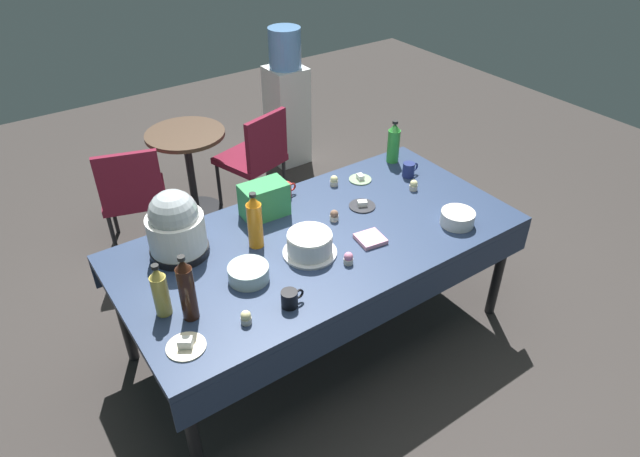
{
  "coord_description": "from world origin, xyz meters",
  "views": [
    {
      "loc": [
        -1.41,
        -2.03,
        2.53
      ],
      "look_at": [
        0.0,
        0.0,
        0.8
      ],
      "focal_mm": 31.29,
      "sensor_mm": 36.0,
      "label": 1
    }
  ],
  "objects": [
    {
      "name": "ceramic_snack_bowl",
      "position": [
        0.7,
        -0.35,
        0.79
      ],
      "size": [
        0.19,
        0.19,
        0.08
      ],
      "primitive_type": "cylinder",
      "color": "silver",
      "rests_on": "potluck_table"
    },
    {
      "name": "maroon_chair_right",
      "position": [
        0.42,
        1.49,
        0.49
      ],
      "size": [
        0.55,
        0.55,
        0.85
      ],
      "color": "maroon",
      "rests_on": "ground"
    },
    {
      "name": "coffee_mug_navy",
      "position": [
        0.84,
        0.22,
        0.8
      ],
      "size": [
        0.12,
        0.08,
        0.09
      ],
      "color": "navy",
      "rests_on": "potluck_table"
    },
    {
      "name": "potluck_table",
      "position": [
        0.0,
        0.0,
        0.69
      ],
      "size": [
        2.2,
        1.1,
        0.75
      ],
      "color": "navy",
      "rests_on": "ground"
    },
    {
      "name": "soda_bottle_orange_juice",
      "position": [
        -0.33,
        0.13,
        0.9
      ],
      "size": [
        0.08,
        0.08,
        0.32
      ],
      "color": "orange",
      "rests_on": "potluck_table"
    },
    {
      "name": "cupcake_cocoa",
      "position": [
        -0.65,
        -0.36,
        0.78
      ],
      "size": [
        0.05,
        0.05,
        0.07
      ],
      "color": "beige",
      "rests_on": "potluck_table"
    },
    {
      "name": "dessert_plate_cream",
      "position": [
        -0.93,
        -0.34,
        0.76
      ],
      "size": [
        0.17,
        0.17,
        0.05
      ],
      "color": "beige",
      "rests_on": "potluck_table"
    },
    {
      "name": "soda_carton",
      "position": [
        -0.14,
        0.36,
        0.85
      ],
      "size": [
        0.27,
        0.17,
        0.2
      ],
      "primitive_type": "cube",
      "rotation": [
        0.0,
        0.0,
        -0.05
      ],
      "color": "#338C4C",
      "rests_on": "potluck_table"
    },
    {
      "name": "glass_salad_bowl",
      "position": [
        -0.49,
        -0.1,
        0.79
      ],
      "size": [
        0.2,
        0.2,
        0.08
      ],
      "primitive_type": "cylinder",
      "color": "#B2C6BC",
      "rests_on": "potluck_table"
    },
    {
      "name": "cupcake_berry",
      "position": [
        0.75,
        0.07,
        0.78
      ],
      "size": [
        0.05,
        0.05,
        0.07
      ],
      "color": "beige",
      "rests_on": "potluck_table"
    },
    {
      "name": "frosted_layer_cake",
      "position": [
        -0.13,
        -0.1,
        0.81
      ],
      "size": [
        0.29,
        0.29,
        0.13
      ],
      "color": "silver",
      "rests_on": "potluck_table"
    },
    {
      "name": "soda_bottle_cola",
      "position": [
        -0.84,
        -0.18,
        0.91
      ],
      "size": [
        0.07,
        0.07,
        0.35
      ],
      "color": "#33190F",
      "rests_on": "potluck_table"
    },
    {
      "name": "paper_napkin_stack",
      "position": [
        0.2,
        -0.19,
        0.76
      ],
      "size": [
        0.16,
        0.16,
        0.02
      ],
      "primitive_type": "cube",
      "rotation": [
        0.0,
        0.0,
        -0.14
      ],
      "color": "pink",
      "rests_on": "potluck_table"
    },
    {
      "name": "coffee_mug_red",
      "position": [
        0.07,
        0.46,
        0.79
      ],
      "size": [
        0.12,
        0.08,
        0.09
      ],
      "color": "#B2231E",
      "rests_on": "potluck_table"
    },
    {
      "name": "maroon_chair_left",
      "position": [
        -0.57,
        1.49,
        0.49
      ],
      "size": [
        0.55,
        0.55,
        0.85
      ],
      "color": "maroon",
      "rests_on": "ground"
    },
    {
      "name": "cupcake_rose",
      "position": [
        -0.02,
        -0.28,
        0.78
      ],
      "size": [
        0.05,
        0.05,
        0.07
      ],
      "color": "beige",
      "rests_on": "potluck_table"
    },
    {
      "name": "water_cooler",
      "position": [
        1.07,
        2.06,
        0.59
      ],
      "size": [
        0.32,
        0.32,
        1.24
      ],
      "color": "silver",
      "rests_on": "ground"
    },
    {
      "name": "slow_cooker",
      "position": [
        -0.69,
        0.29,
        0.92
      ],
      "size": [
        0.31,
        0.31,
        0.37
      ],
      "color": "black",
      "rests_on": "potluck_table"
    },
    {
      "name": "soda_bottle_lime_soda",
      "position": [
        0.89,
        0.43,
        0.88
      ],
      "size": [
        0.08,
        0.08,
        0.29
      ],
      "color": "green",
      "rests_on": "potluck_table"
    },
    {
      "name": "dessert_plate_sage",
      "position": [
        0.56,
        0.35,
        0.76
      ],
      "size": [
        0.14,
        0.14,
        0.04
      ],
      "color": "#8CA87F",
      "rests_on": "potluck_table"
    },
    {
      "name": "ground",
      "position": [
        0.0,
        0.0,
        0.0
      ],
      "size": [
        9.0,
        9.0,
        0.0
      ],
      "primitive_type": "plane",
      "color": "#383330"
    },
    {
      "name": "cupcake_vanilla",
      "position": [
        0.15,
        0.08,
        0.78
      ],
      "size": [
        0.05,
        0.05,
        0.07
      ],
      "color": "beige",
      "rests_on": "potluck_table"
    },
    {
      "name": "coffee_mug_black",
      "position": [
        -0.43,
        -0.37,
        0.79
      ],
      "size": [
        0.12,
        0.08,
        0.08
      ],
      "color": "black",
      "rests_on": "potluck_table"
    },
    {
      "name": "round_cafe_table",
      "position": [
        -0.05,
        1.71,
        0.5
      ],
      "size": [
        0.6,
        0.6,
        0.72
      ],
      "color": "#473323",
      "rests_on": "ground"
    },
    {
      "name": "dessert_plate_charcoal",
      "position": [
        0.37,
        0.1,
        0.76
      ],
      "size": [
        0.16,
        0.16,
        0.04
      ],
      "color": "#2D2D33",
      "rests_on": "potluck_table"
    },
    {
      "name": "cupcake_lemon",
      "position": [
        0.38,
        0.4,
        0.78
      ],
      "size": [
        0.05,
        0.05,
        0.07
      ],
      "color": "beige",
      "rests_on": "potluck_table"
    },
    {
      "name": "soda_bottle_ginger_ale",
      "position": [
        -0.93,
        -0.08,
        0.88
      ],
      "size": [
        0.07,
        0.07,
        0.28
      ],
      "color": "gold",
      "rests_on": "potluck_table"
    }
  ]
}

